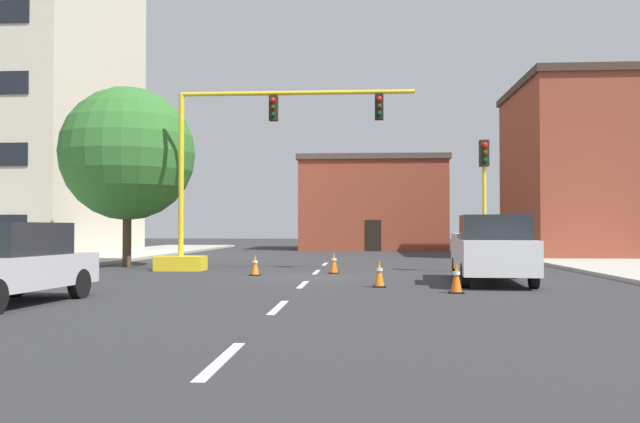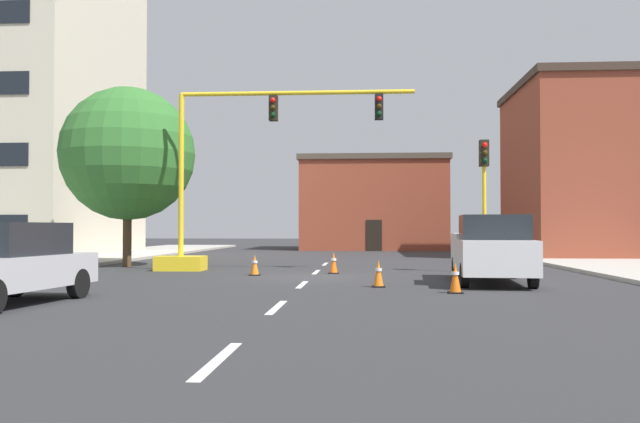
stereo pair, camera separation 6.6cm
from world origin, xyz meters
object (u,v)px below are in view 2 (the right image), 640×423
at_px(traffic_cone_roadside_c, 455,278).
at_px(traffic_cone_roadside_b, 378,274).
at_px(traffic_light_pole_right, 484,175).
at_px(sedan_silver_near_left, 5,263).
at_px(tree_left_near, 128,154).
at_px(traffic_cone_roadside_a, 255,265).
at_px(pickup_truck_white, 491,250).
at_px(traffic_signal_gantry, 214,211).
at_px(traffic_cone_roadside_d, 334,263).

bearing_deg(traffic_cone_roadside_c, traffic_cone_roadside_b, 139.37).
height_order(traffic_light_pole_right, sedan_silver_near_left, traffic_light_pole_right).
xyz_separation_m(traffic_light_pole_right, tree_left_near, (-14.24, 2.98, 1.20)).
bearing_deg(traffic_cone_roadside_a, tree_left_near, 142.44).
xyz_separation_m(tree_left_near, traffic_cone_roadside_b, (10.31, -9.05, -4.36)).
height_order(tree_left_near, pickup_truck_white, tree_left_near).
height_order(traffic_signal_gantry, sedan_silver_near_left, traffic_signal_gantry).
distance_m(tree_left_near, sedan_silver_near_left, 14.52).
relative_size(traffic_cone_roadside_a, traffic_cone_roadside_c, 0.93).
distance_m(traffic_cone_roadside_a, traffic_cone_roadside_b, 5.96).
relative_size(traffic_cone_roadside_c, traffic_cone_roadside_d, 1.00).
height_order(traffic_cone_roadside_a, traffic_cone_roadside_b, traffic_cone_roadside_b).
relative_size(sedan_silver_near_left, traffic_cone_roadside_d, 5.98).
height_order(traffic_signal_gantry, traffic_cone_roadside_a, traffic_signal_gantry).
bearing_deg(traffic_cone_roadside_c, traffic_cone_roadside_d, 115.55).
bearing_deg(traffic_cone_roadside_c, traffic_cone_roadside_a, 135.50).
relative_size(traffic_light_pole_right, traffic_cone_roadside_a, 6.65).
relative_size(traffic_light_pole_right, traffic_cone_roadside_b, 6.37).
distance_m(tree_left_near, traffic_cone_roadside_d, 10.49).
bearing_deg(sedan_silver_near_left, traffic_cone_roadside_d, 57.50).
relative_size(tree_left_near, traffic_cone_roadside_d, 9.62).
bearing_deg(traffic_signal_gantry, traffic_light_pole_right, -4.09).
distance_m(traffic_cone_roadside_a, traffic_cone_roadside_d, 2.88).
bearing_deg(traffic_cone_roadside_a, traffic_cone_roadside_c, -44.50).
xyz_separation_m(traffic_cone_roadside_b, traffic_cone_roadside_c, (1.87, -1.60, 0.01)).
bearing_deg(traffic_signal_gantry, sedan_silver_near_left, -99.16).
distance_m(traffic_cone_roadside_b, traffic_cone_roadside_c, 2.46).
relative_size(traffic_signal_gantry, pickup_truck_white, 1.77).
relative_size(traffic_signal_gantry, tree_left_near, 1.30).
bearing_deg(pickup_truck_white, sedan_silver_near_left, -150.41).
relative_size(traffic_cone_roadside_b, traffic_cone_roadside_c, 0.97).
relative_size(tree_left_near, sedan_silver_near_left, 1.61).
relative_size(pickup_truck_white, sedan_silver_near_left, 1.18).
xyz_separation_m(tree_left_near, traffic_cone_roadside_d, (8.83, -3.63, -4.35)).
bearing_deg(traffic_signal_gantry, traffic_cone_roadside_a, -51.60).
height_order(traffic_light_pole_right, traffic_cone_roadside_d, traffic_light_pole_right).
xyz_separation_m(sedan_silver_near_left, traffic_cone_roadside_d, (6.48, 10.17, -0.50)).
distance_m(tree_left_near, traffic_cone_roadside_c, 16.75).
relative_size(traffic_signal_gantry, traffic_cone_roadside_d, 12.51).
bearing_deg(tree_left_near, traffic_cone_roadside_a, -37.56).
xyz_separation_m(traffic_signal_gantry, traffic_cone_roadside_d, (4.62, -1.37, -1.90)).
xyz_separation_m(traffic_signal_gantry, traffic_light_pole_right, (10.03, -0.72, 1.24)).
distance_m(traffic_signal_gantry, traffic_cone_roadside_d, 5.18).
relative_size(traffic_light_pole_right, traffic_cone_roadside_c, 6.16).
height_order(traffic_light_pole_right, traffic_cone_roadside_b, traffic_light_pole_right).
xyz_separation_m(pickup_truck_white, traffic_cone_roadside_d, (-4.82, 3.75, -0.59)).
bearing_deg(pickup_truck_white, traffic_signal_gantry, 151.54).
bearing_deg(sedan_silver_near_left, traffic_signal_gantry, 80.84).
height_order(traffic_signal_gantry, traffic_cone_roadside_c, traffic_signal_gantry).
xyz_separation_m(traffic_light_pole_right, traffic_cone_roadside_c, (-2.06, -7.67, -3.15)).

